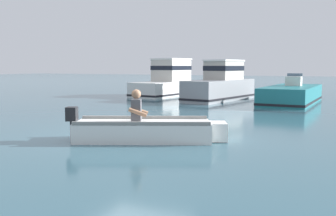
# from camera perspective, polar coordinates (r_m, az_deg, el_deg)

# --- Properties ---
(ground_plane) EXTENTS (120.00, 120.00, 0.00)m
(ground_plane) POSITION_cam_1_polar(r_m,az_deg,el_deg) (10.10, -4.74, -3.74)
(ground_plane) COLOR #386070
(rowboat_with_person) EXTENTS (3.55, 2.29, 1.19)m
(rowboat_with_person) POSITION_cam_1_polar(r_m,az_deg,el_deg) (9.15, -3.22, -3.17)
(rowboat_with_person) COLOR white
(rowboat_with_person) RESTS_ON ground
(moored_boat_white) EXTENTS (2.59, 5.31, 2.15)m
(moored_boat_white) POSITION_cam_1_polar(r_m,az_deg,el_deg) (22.95, 0.10, 3.80)
(moored_boat_white) COLOR white
(moored_boat_white) RESTS_ON ground
(moored_boat_grey) EXTENTS (2.49, 5.14, 2.03)m
(moored_boat_grey) POSITION_cam_1_polar(r_m,az_deg,el_deg) (19.99, 7.66, 3.34)
(moored_boat_grey) COLOR gray
(moored_boat_grey) RESTS_ON ground
(moored_boat_teal) EXTENTS (2.27, 5.49, 1.37)m
(moored_boat_teal) POSITION_cam_1_polar(r_m,az_deg,el_deg) (19.04, 17.48, 1.79)
(moored_boat_teal) COLOR #1E727A
(moored_boat_teal) RESTS_ON ground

